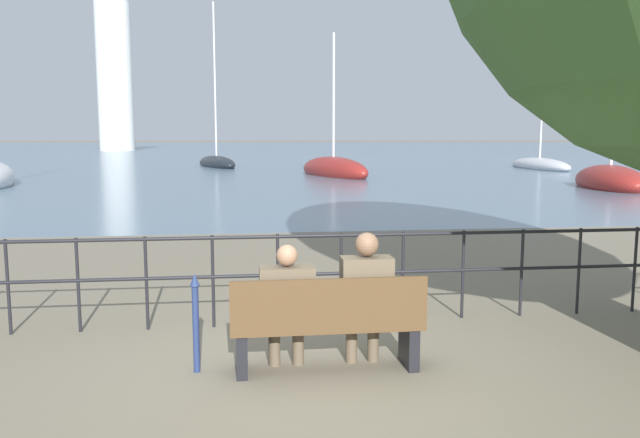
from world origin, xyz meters
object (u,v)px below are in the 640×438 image
Objects in this scene: park_bench at (328,326)px; sailboat_3 at (539,165)px; sailboat_2 at (333,170)px; sailboat_4 at (610,180)px; sailboat_1 at (217,162)px; seated_person_left at (287,301)px; harbor_lighthouse at (114,67)px; closed_umbrella at (196,318)px; seated_person_right at (366,294)px.

sailboat_3 is at bearing 60.95° from park_bench.
sailboat_4 is (10.32, -10.08, 0.00)m from sailboat_2.
sailboat_1 is at bearing 102.74° from sailboat_2.
sailboat_4 is (-4.94, -16.23, 0.06)m from sailboat_3.
sailboat_3 reaches higher than seated_person_left.
harbor_lighthouse is at bearing 123.37° from sailboat_3.
closed_umbrella is 0.03× the size of harbor_lighthouse.
seated_person_right is at bearing -2.55° from closed_umbrella.
park_bench is 0.14× the size of sailboat_1.
seated_person_right is 0.10× the size of sailboat_1.
closed_umbrella is 41.34m from sailboat_1.
seated_person_left is at bearing -4.59° from closed_umbrella.
sailboat_3 is at bearing 5.12° from sailboat_2.
harbor_lighthouse is at bearing 101.50° from seated_person_left.
sailboat_3 is at bearing -58.69° from harbor_lighthouse.
closed_umbrella is 0.09× the size of sailboat_4.
sailboat_1 reaches higher than sailboat_2.
sailboat_2 is at bearing -77.32° from sailboat_1.
sailboat_3 is (22.21, -6.10, -0.04)m from sailboat_1.
sailboat_3 reaches higher than seated_person_right.
sailboat_2 is 0.79× the size of sailboat_3.
park_bench is 0.06× the size of harbor_lighthouse.
closed_umbrella is (-0.82, 0.07, -0.14)m from seated_person_left.
park_bench is 41.54m from sailboat_1.
sailboat_1 is 1.16× the size of sailboat_3.
closed_umbrella is at bearing -104.97° from sailboat_1.
sailboat_2 is at bearing -156.00° from sailboat_3.
harbor_lighthouse reaches higher than seated_person_right.
seated_person_right is at bearing -114.66° from sailboat_2.
closed_umbrella is 40.92m from sailboat_3.
harbor_lighthouse reaches higher than sailboat_3.
park_bench is 105.51m from harbor_lighthouse.
sailboat_4 reaches higher than park_bench.
harbor_lighthouse is (-18.63, 61.05, 13.32)m from sailboat_1.
park_bench is at bearing -6.84° from closed_umbrella.
park_bench is at bearing -117.77° from sailboat_4.
seated_person_left is 0.73m from seated_person_right.
sailboat_1 is at bearing 166.71° from sailboat_3.
sailboat_3 reaches higher than closed_umbrella.
seated_person_left is 40.57m from sailboat_3.
sailboat_1 reaches higher than sailboat_3.
seated_person_right is (0.36, 0.07, 0.27)m from park_bench.
sailboat_1 is 14.08m from sailboat_2.
closed_umbrella is 105.13m from harbor_lighthouse.
closed_umbrella is at bearing -117.66° from sailboat_2.
harbor_lighthouse is at bearing 90.08° from sailboat_1.
sailboat_3 is at bearing 60.45° from seated_person_left.
sailboat_3 is 0.36× the size of harbor_lighthouse.
closed_umbrella is (-1.19, 0.14, 0.08)m from park_bench.
harbor_lighthouse is at bearing 92.41° from sailboat_2.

